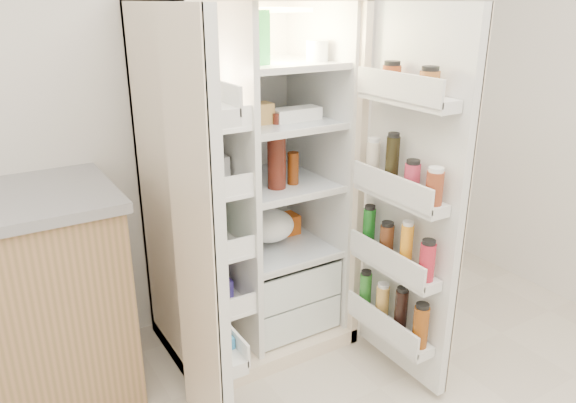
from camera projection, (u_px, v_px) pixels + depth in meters
wall_back at (189, 84)px, 2.83m from camera, size 4.00×0.02×2.70m
refrigerator at (248, 208)px, 2.84m from camera, size 0.92×0.70×1.80m
freezer_door at (200, 246)px, 2.05m from camera, size 0.15×0.40×1.72m
fridge_door at (409, 209)px, 2.47m from camera, size 0.17×0.58×1.72m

